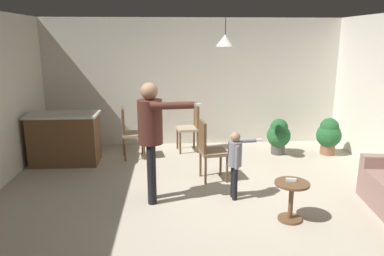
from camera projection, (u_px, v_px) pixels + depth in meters
The scene contains 13 objects.
ground at pixel (207, 206), 5.11m from camera, with size 7.68×7.68×0.00m, color #B2A893.
wall_back at pixel (193, 82), 7.88m from camera, with size 6.40×0.10×2.70m, color silver.
kitchen_counter at pixel (65, 139), 6.75m from camera, with size 1.26×0.66×0.95m.
side_table_by_couch at pixel (291, 196), 4.65m from camera, with size 0.44×0.44×0.52m.
person_adult at pixel (151, 130), 5.03m from camera, with size 0.86×0.50×1.71m.
person_child at pixel (235, 158), 5.22m from camera, with size 0.52×0.32×1.00m.
dining_chair_by_counter at pixel (129, 131), 7.04m from camera, with size 0.48×0.48×1.00m.
dining_chair_near_wall at pixel (209, 148), 5.94m from camera, with size 0.48×0.48×1.00m.
dining_chair_centre_back at pixel (191, 125), 7.49m from camera, with size 0.47×0.47×1.00m.
potted_plant_corner at pixel (329, 134), 7.29m from camera, with size 0.49×0.49×0.75m.
potted_plant_by_wall at pixel (279, 135), 7.33m from camera, with size 0.47×0.47×0.72m.
spare_remote_on_table at pixel (291, 180), 4.64m from camera, with size 0.04×0.13×0.04m, color white.
ceiling_light_pendant at pixel (225, 40), 6.15m from camera, with size 0.32×0.32×0.55m.
Camera 1 is at (-0.50, -4.67, 2.30)m, focal length 34.17 mm.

